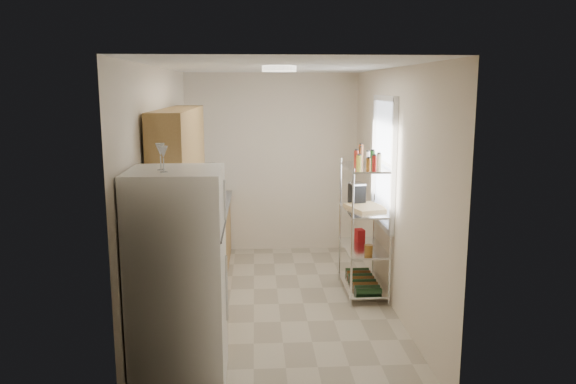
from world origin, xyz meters
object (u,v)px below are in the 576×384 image
at_px(refrigerator, 179,278).
at_px(frying_pan_large, 198,212).
at_px(rice_cooker, 188,215).
at_px(espresso_machine, 357,194).
at_px(cutting_board, 367,207).

height_order(refrigerator, frying_pan_large, refrigerator).
bearing_deg(refrigerator, rice_cooker, 94.10).
relative_size(rice_cooker, frying_pan_large, 1.04).
height_order(refrigerator, rice_cooker, refrigerator).
height_order(refrigerator, espresso_machine, refrigerator).
bearing_deg(rice_cooker, frying_pan_large, 83.61).
bearing_deg(cutting_board, espresso_machine, 105.91).
relative_size(rice_cooker, espresso_machine, 1.09).
distance_m(refrigerator, rice_cooker, 1.74).
relative_size(refrigerator, cutting_board, 3.60).
height_order(cutting_board, espresso_machine, espresso_machine).
xyz_separation_m(rice_cooker, espresso_machine, (1.96, 0.46, 0.13)).
xyz_separation_m(refrigerator, rice_cooker, (-0.12, 1.73, 0.13)).
bearing_deg(espresso_machine, frying_pan_large, 167.34).
height_order(rice_cooker, espresso_machine, espresso_machine).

